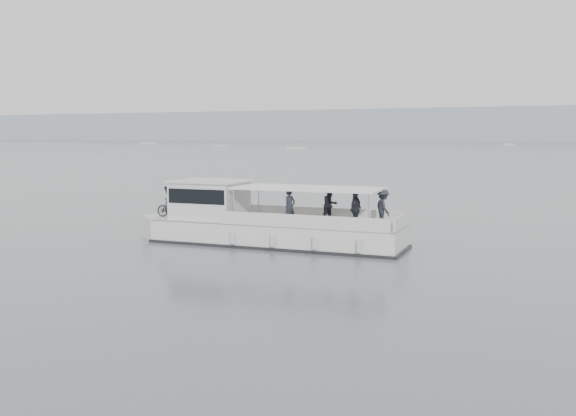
% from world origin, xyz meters
% --- Properties ---
extents(ground, '(1400.00, 1400.00, 0.00)m').
position_xyz_m(ground, '(0.00, 0.00, 0.00)').
color(ground, '#535E62').
rests_on(ground, ground).
extents(headland, '(1400.00, 90.00, 28.00)m').
position_xyz_m(headland, '(0.00, 560.00, 14.00)').
color(headland, '#939EA8').
rests_on(headland, ground).
extents(tour_boat, '(12.33, 3.39, 5.15)m').
position_xyz_m(tour_boat, '(-6.75, 2.46, 0.84)').
color(tour_boat, silver).
rests_on(tour_boat, ground).
extents(moored_fleet, '(418.27, 358.77, 9.92)m').
position_xyz_m(moored_fleet, '(-34.37, 197.04, 0.36)').
color(moored_fleet, silver).
rests_on(moored_fleet, ground).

